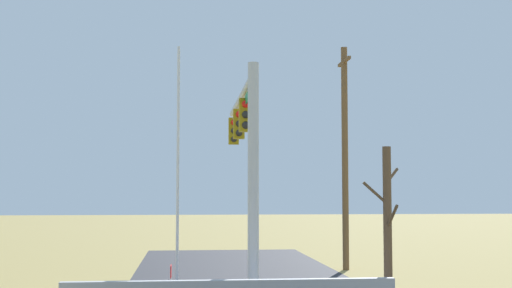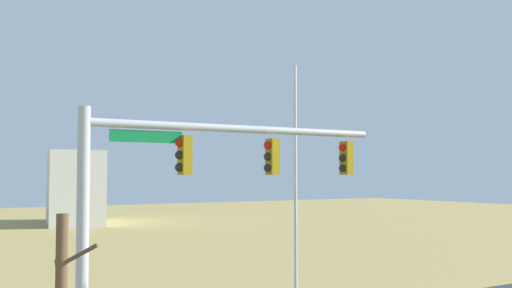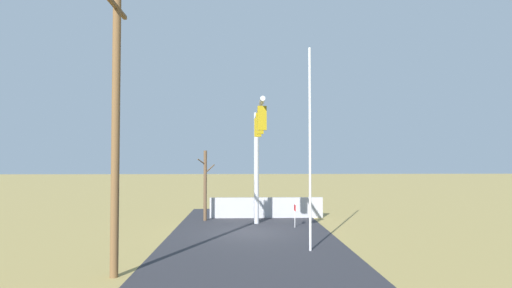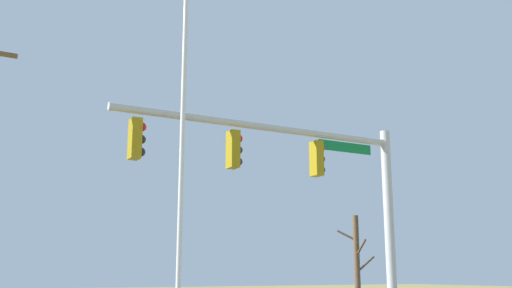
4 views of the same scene
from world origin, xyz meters
The scene contains 9 objects.
ground_plane centered at (0.00, 0.00, 0.00)m, with size 160.00×160.00×0.00m, color #9E894C.
road_surface centered at (-4.00, 0.00, 0.01)m, with size 28.00×8.00×0.01m, color #2D2D33.
sidewalk_corner centered at (3.93, -0.38, 0.00)m, with size 6.00×6.00×0.01m, color #B7B5AD.
retaining_fence centered at (5.19, -1.08, 0.64)m, with size 0.20×7.10×1.28m, color #A8A8AD.
signal_mast centered at (0.34, -0.36, 4.64)m, with size 8.35×0.39×6.39m.
flagpole centered at (-4.23, -2.32, 4.15)m, with size 0.10×0.10×8.29m, color silver.
utility_pole centered at (-7.79, 4.48, 4.75)m, with size 1.90×0.26×9.17m.
bare_tree centered at (4.14, 2.67, 2.17)m, with size 1.27×1.02×4.21m.
open_sign centered at (1.51, -2.41, 0.91)m, with size 0.56×0.04×1.22m.
Camera 3 is at (-21.24, 0.46, 3.73)m, focal length 29.45 mm.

